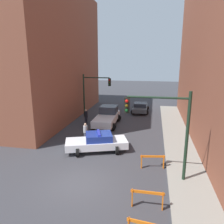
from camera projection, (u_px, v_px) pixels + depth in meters
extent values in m
plane|color=#38383D|center=(80.00, 184.00, 12.57)|extent=(120.00, 120.00, 0.00)
cube|color=gray|center=(192.00, 195.00, 11.41)|extent=(2.40, 44.00, 0.12)
cube|color=brown|center=(21.00, 54.00, 26.32)|extent=(14.00, 20.00, 15.13)
cylinder|color=black|center=(187.00, 137.00, 12.19)|extent=(0.18, 0.18, 5.20)
cylinder|color=black|center=(158.00, 98.00, 11.97)|extent=(3.40, 0.12, 0.12)
cube|color=black|center=(127.00, 105.00, 12.41)|extent=(0.30, 0.22, 0.90)
sphere|color=red|center=(127.00, 101.00, 12.20)|extent=(0.18, 0.18, 0.18)
sphere|color=#4C3D0C|center=(127.00, 106.00, 12.27)|extent=(0.18, 0.18, 0.18)
sphere|color=#0C4219|center=(127.00, 110.00, 12.33)|extent=(0.18, 0.18, 0.18)
cylinder|color=black|center=(84.00, 96.00, 26.63)|extent=(0.18, 0.18, 5.20)
cylinder|color=black|center=(96.00, 78.00, 25.81)|extent=(3.20, 0.12, 0.12)
cube|color=black|center=(110.00, 82.00, 25.64)|extent=(0.30, 0.22, 0.90)
sphere|color=red|center=(109.00, 80.00, 25.43)|extent=(0.18, 0.18, 0.18)
sphere|color=#4C3D0C|center=(109.00, 82.00, 25.50)|extent=(0.18, 0.18, 0.18)
sphere|color=#0C4219|center=(109.00, 85.00, 25.56)|extent=(0.18, 0.18, 0.18)
cube|color=white|center=(96.00, 143.00, 16.91)|extent=(5.05, 3.29, 0.55)
cube|color=navy|center=(99.00, 137.00, 16.81)|extent=(2.40, 2.18, 0.52)
cylinder|color=black|center=(77.00, 152.00, 15.96)|extent=(0.42, 0.70, 0.66)
cylinder|color=black|center=(78.00, 144.00, 17.59)|extent=(0.42, 0.70, 0.66)
cylinder|color=black|center=(117.00, 150.00, 16.36)|extent=(0.42, 0.70, 0.66)
cylinder|color=black|center=(113.00, 142.00, 18.00)|extent=(0.42, 0.70, 0.66)
cube|color=#2633BF|center=(99.00, 133.00, 16.73)|extent=(0.64, 1.37, 0.12)
cube|color=silver|center=(107.00, 118.00, 23.39)|extent=(2.01, 5.40, 0.70)
cube|color=#2D333D|center=(109.00, 109.00, 24.24)|extent=(1.84, 1.73, 0.80)
cylinder|color=black|center=(102.00, 117.00, 25.24)|extent=(0.80, 0.26, 0.80)
cylinder|color=black|center=(118.00, 118.00, 24.90)|extent=(0.80, 0.26, 0.80)
cylinder|color=black|center=(94.00, 126.00, 22.05)|extent=(0.80, 0.26, 0.80)
cylinder|color=black|center=(112.00, 127.00, 21.71)|extent=(0.80, 0.26, 0.80)
cube|color=#474C51|center=(140.00, 108.00, 29.17)|extent=(1.83, 4.31, 0.52)
cube|color=#232833|center=(140.00, 105.00, 28.89)|extent=(1.60, 1.82, 0.48)
cylinder|color=black|center=(135.00, 107.00, 30.65)|extent=(0.62, 0.22, 0.62)
cylinder|color=black|center=(147.00, 108.00, 30.36)|extent=(0.62, 0.22, 0.62)
cylinder|color=black|center=(133.00, 112.00, 28.11)|extent=(0.62, 0.22, 0.62)
cylinder|color=black|center=(146.00, 112.00, 27.81)|extent=(0.62, 0.22, 0.62)
cylinder|color=#474C66|center=(86.00, 137.00, 18.85)|extent=(0.39, 0.39, 0.82)
cylinder|color=#B2B2B7|center=(85.00, 129.00, 18.68)|extent=(0.50, 0.50, 0.62)
sphere|color=tan|center=(85.00, 124.00, 18.58)|extent=(0.31, 0.31, 0.22)
cylinder|color=black|center=(86.00, 120.00, 23.91)|extent=(0.40, 0.40, 0.82)
cylinder|color=black|center=(86.00, 114.00, 23.74)|extent=(0.51, 0.51, 0.62)
sphere|color=tan|center=(86.00, 110.00, 23.64)|extent=(0.31, 0.31, 0.22)
cube|color=orange|center=(147.00, 224.00, 8.38)|extent=(1.59, 0.25, 0.14)
cube|color=orange|center=(148.00, 192.00, 10.34)|extent=(1.60, 0.06, 0.14)
cube|color=orange|center=(132.00, 198.00, 10.56)|extent=(0.05, 0.16, 0.90)
cube|color=orange|center=(163.00, 201.00, 10.30)|extent=(0.05, 0.16, 0.90)
cube|color=orange|center=(153.00, 156.00, 14.14)|extent=(1.58, 0.33, 0.14)
cube|color=orange|center=(142.00, 162.00, 14.25)|extent=(0.08, 0.17, 0.90)
cube|color=orange|center=(164.00, 162.00, 14.22)|extent=(0.08, 0.17, 0.90)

